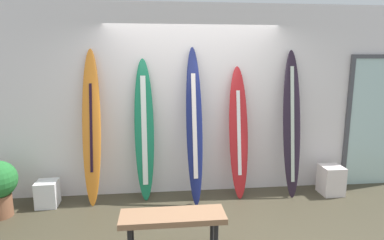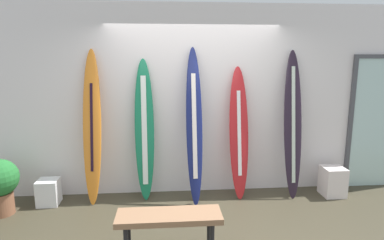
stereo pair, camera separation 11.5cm
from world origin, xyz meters
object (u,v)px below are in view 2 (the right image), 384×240
object	(u,v)px
surfboard_charcoal	(293,126)
display_block_left	(49,192)
surfboard_navy	(194,127)
bench	(169,219)
surfboard_crimson	(239,134)
surfboard_emerald	(145,131)
glass_door	(380,120)
surfboard_sunset	(92,128)
display_block_center	(333,181)

from	to	relation	value
surfboard_charcoal	display_block_left	distance (m)	3.61
surfboard_navy	bench	xyz separation A→B (m)	(-0.38, -1.38, -0.65)
surfboard_crimson	display_block_left	xyz separation A→B (m)	(-2.71, -0.08, -0.76)
surfboard_emerald	bench	bearing A→B (deg)	-77.90
display_block_left	bench	world-z (taller)	bench
glass_door	surfboard_navy	bearing A→B (deg)	-174.49
surfboard_crimson	surfboard_charcoal	distance (m)	0.80
surfboard_sunset	bench	xyz separation A→B (m)	(1.04, -1.45, -0.65)
surfboard_navy	surfboard_charcoal	size ratio (longest dim) A/B	1.02
surfboard_navy	glass_door	size ratio (longest dim) A/B	1.05
surfboard_emerald	display_block_center	size ratio (longest dim) A/B	4.70
surfboard_emerald	glass_door	distance (m)	3.65
surfboard_navy	surfboard_crimson	distance (m)	0.68
surfboard_emerald	surfboard_navy	distance (m)	0.72
surfboard_charcoal	surfboard_crimson	bearing A→B (deg)	178.10
surfboard_navy	display_block_center	world-z (taller)	surfboard_navy
surfboard_emerald	display_block_center	world-z (taller)	surfboard_emerald
surfboard_emerald	surfboard_charcoal	distance (m)	2.15
surfboard_navy	display_block_center	bearing A→B (deg)	-0.92
surfboard_sunset	display_block_center	size ratio (longest dim) A/B	5.01
glass_door	surfboard_sunset	bearing A→B (deg)	-177.28
surfboard_emerald	display_block_left	world-z (taller)	surfboard_emerald
surfboard_sunset	surfboard_charcoal	distance (m)	2.87
surfboard_emerald	display_block_center	xyz separation A→B (m)	(2.78, -0.17, -0.78)
bench	surfboard_crimson	bearing A→B (deg)	54.52
display_block_left	surfboard_charcoal	bearing A→B (deg)	0.88
surfboard_sunset	glass_door	distance (m)	4.37
surfboard_sunset	bench	bearing A→B (deg)	-54.36
surfboard_crimson	bench	bearing A→B (deg)	-125.48
glass_door	surfboard_emerald	bearing A→B (deg)	-177.62
display_block_left	glass_door	world-z (taller)	glass_door
surfboard_navy	bench	size ratio (longest dim) A/B	2.05
display_block_left	glass_door	size ratio (longest dim) A/B	0.17
surfboard_sunset	display_block_center	distance (m)	3.61
surfboard_emerald	surfboard_sunset	bearing A→B (deg)	-175.53
surfboard_crimson	surfboard_navy	bearing A→B (deg)	-173.02
glass_door	display_block_left	bearing A→B (deg)	-176.76
surfboard_emerald	surfboard_charcoal	world-z (taller)	surfboard_charcoal
display_block_left	display_block_center	bearing A→B (deg)	-0.47
surfboard_charcoal	bench	xyz separation A→B (m)	(-1.83, -1.43, -0.64)
surfboard_crimson	display_block_center	distance (m)	1.60
glass_door	bench	size ratio (longest dim) A/B	1.95
display_block_center	glass_door	bearing A→B (deg)	20.20
display_block_left	glass_door	xyz separation A→B (m)	(5.00, 0.28, 0.89)
surfboard_sunset	display_block_left	distance (m)	1.09
surfboard_charcoal	display_block_center	bearing A→B (deg)	-7.89
display_block_center	glass_door	size ratio (longest dim) A/B	0.21
glass_door	bench	xyz separation A→B (m)	(-3.32, -1.66, -0.65)
surfboard_sunset	display_block_left	world-z (taller)	surfboard_sunset
surfboard_sunset	surfboard_emerald	bearing A→B (deg)	4.47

